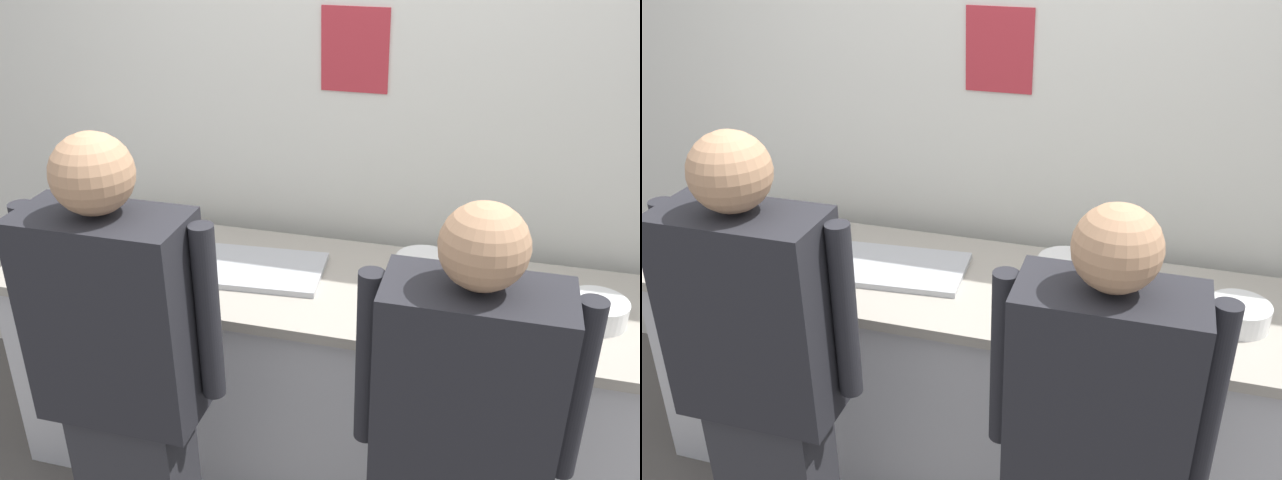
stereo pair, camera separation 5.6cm
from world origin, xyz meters
The scene contains 13 objects.
wall_back centered at (0.00, 0.87, 1.38)m, with size 4.25×0.11×2.76m.
prep_counter centered at (0.00, 0.38, 0.46)m, with size 2.71×0.72×0.91m.
chef_near_left centered at (-0.51, -0.38, 0.90)m, with size 0.62×0.24×1.70m.
chef_center centered at (0.49, -0.40, 0.86)m, with size 0.60×0.24×1.63m.
plate_stack_front centered at (0.89, 0.35, 0.95)m, with size 0.21×0.21×0.08m.
plate_stack_rear centered at (0.28, 0.48, 0.96)m, with size 0.22×0.22×0.10m.
mixing_bowl_steel centered at (-0.96, 0.31, 0.97)m, with size 0.34×0.34×0.12m, color #B7BABF.
sheet_tray centered at (-0.37, 0.38, 0.92)m, with size 0.53×0.32×0.02m, color #B7BABF.
squeeze_bottle_primary centered at (0.26, 0.18, 1.00)m, with size 0.06×0.06×0.18m.
ramekin_yellow_sauce centered at (0.18, 0.31, 0.93)m, with size 0.09×0.09×0.04m.
ramekin_red_sauce centered at (-0.70, 0.45, 0.93)m, with size 0.08×0.08×0.05m.
deli_cup centered at (0.71, 0.40, 0.95)m, with size 0.09×0.09×0.09m, color white.
chefs_knife centered at (0.47, 0.23, 0.92)m, with size 0.27×0.03×0.02m.
Camera 1 is at (0.49, -1.87, 2.25)m, focal length 39.40 mm.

